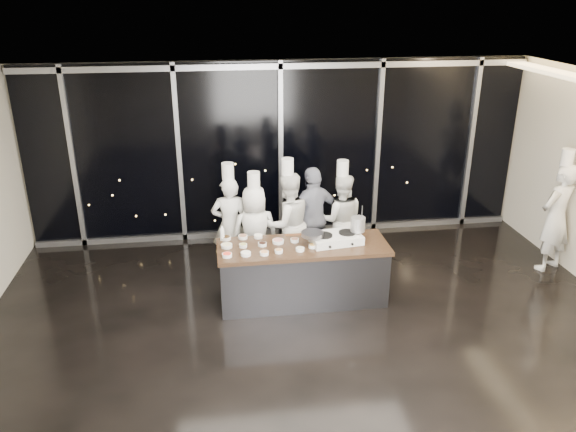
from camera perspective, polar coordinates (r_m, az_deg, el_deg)
name	(u,v)px	position (r m, az deg, el deg)	size (l,w,h in m)	color
ground	(313,333)	(7.74, 2.57, -11.84)	(9.00, 9.00, 0.00)	black
room_shell	(331,174)	(6.78, 4.36, 4.26)	(9.02, 7.02, 3.21)	beige
window_wall	(280,151)	(10.18, -0.78, 6.59)	(8.90, 0.11, 3.20)	black
demo_counter	(303,273)	(8.26, 1.50, -5.78)	(2.46, 0.86, 0.90)	#38383D
stove	(335,238)	(8.16, 4.85, -2.25)	(0.78, 0.54, 0.14)	silver
frying_pan	(312,234)	(8.02, 2.43, -1.83)	(0.58, 0.36, 0.05)	gray
stock_pot	(358,224)	(8.20, 7.11, -0.83)	(0.21, 0.21, 0.21)	silver
prep_bowls	(258,245)	(8.02, -3.09, -2.94)	(1.34, 0.73, 0.05)	white
squeeze_bottle	(222,233)	(8.24, -6.71, -1.73)	(0.06, 0.06, 0.23)	white
chef_far_left	(230,224)	(9.00, -5.91, -0.83)	(0.60, 0.41, 1.84)	silver
chef_left	(255,232)	(8.83, -3.38, -1.59)	(0.80, 0.57, 1.76)	silver
chef_center	(288,223)	(8.93, -0.04, -0.71)	(0.98, 0.86, 1.92)	silver
guest	(313,218)	(9.13, 2.59, -0.20)	(1.09, 0.79, 1.72)	#151D39
chef_right	(341,219)	(9.30, 5.38, -0.28)	(0.83, 0.69, 1.79)	silver
chef_side	(556,216)	(9.98, 25.58, -0.04)	(0.78, 0.68, 2.04)	silver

